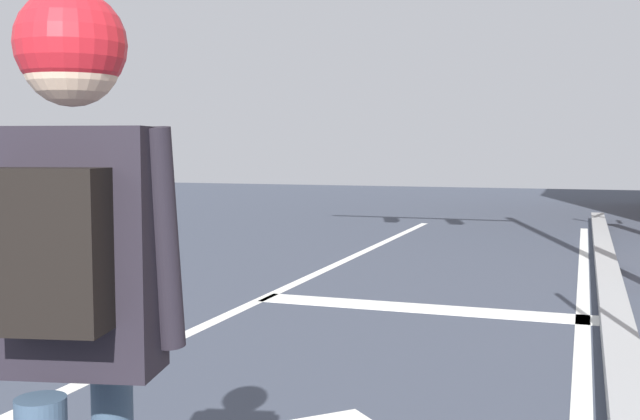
{
  "coord_description": "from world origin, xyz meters",
  "views": [
    {
      "loc": [
        2.87,
        1.6,
        1.44
      ],
      "look_at": [
        1.17,
        6.48,
        1.02
      ],
      "focal_mm": 42.61,
      "sensor_mm": 36.0,
      "label": 1
    }
  ],
  "objects": [
    {
      "name": "curb_strip",
      "position": [
        3.14,
        6.0,
        0.07
      ],
      "size": [
        0.24,
        24.0,
        0.14
      ],
      "primitive_type": "cube",
      "color": "#97999B",
      "rests_on": "ground"
    },
    {
      "name": "lane_line_curbside",
      "position": [
        2.89,
        6.0,
        0.0
      ],
      "size": [
        0.12,
        20.0,
        0.01
      ],
      "primitive_type": "cube",
      "color": "white",
      "rests_on": "ground"
    },
    {
      "name": "stop_bar",
      "position": [
        1.51,
        8.27,
        0.0
      ],
      "size": [
        3.06,
        0.4,
        0.01
      ],
      "primitive_type": "cube",
      "color": "white",
      "rests_on": "ground"
    },
    {
      "name": "lane_line_center",
      "position": [
        -0.02,
        6.0,
        0.0
      ],
      "size": [
        0.12,
        20.0,
        0.01
      ],
      "primitive_type": "cube",
      "color": "white",
      "rests_on": "ground"
    },
    {
      "name": "skater",
      "position": [
        1.74,
        3.08,
        1.18
      ],
      "size": [
        0.47,
        0.64,
        1.73
      ],
      "color": "#354A60",
      "rests_on": "skateboard"
    }
  ]
}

